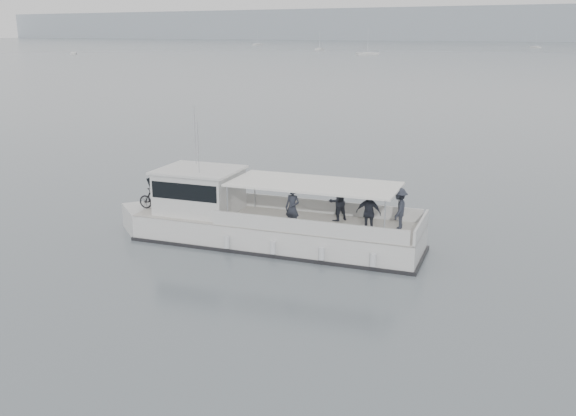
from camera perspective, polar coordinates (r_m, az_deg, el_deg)
The scene contains 3 objects.
ground at distance 28.71m, azimuth 2.68°, elevation -1.34°, with size 1400.00×1400.00×0.00m, color slate.
tour_boat at distance 25.97m, azimuth -3.31°, elevation -1.11°, with size 13.16×5.23×5.48m.
moored_fleet at distance 240.73m, azimuth 23.99°, elevation 12.29°, with size 423.07×368.98×9.44m.
Camera 1 is at (12.87, -24.29, 8.29)m, focal length 40.00 mm.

